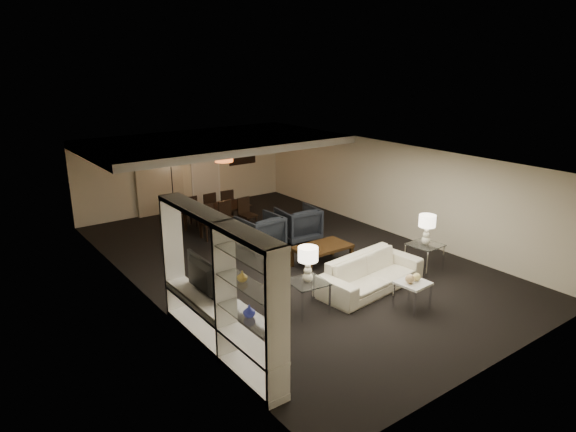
# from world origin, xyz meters

# --- Properties ---
(floor) EXTENTS (11.00, 11.00, 0.00)m
(floor) POSITION_xyz_m (0.00, 0.00, 0.00)
(floor) COLOR black
(floor) RESTS_ON ground
(ceiling) EXTENTS (7.00, 11.00, 0.02)m
(ceiling) POSITION_xyz_m (0.00, 0.00, 2.50)
(ceiling) COLOR silver
(ceiling) RESTS_ON ground
(wall_back) EXTENTS (7.00, 0.02, 2.50)m
(wall_back) POSITION_xyz_m (0.00, 5.50, 1.25)
(wall_back) COLOR beige
(wall_back) RESTS_ON ground
(wall_front) EXTENTS (7.00, 0.02, 2.50)m
(wall_front) POSITION_xyz_m (0.00, -5.50, 1.25)
(wall_front) COLOR beige
(wall_front) RESTS_ON ground
(wall_left) EXTENTS (0.02, 11.00, 2.50)m
(wall_left) POSITION_xyz_m (-3.50, 0.00, 1.25)
(wall_left) COLOR beige
(wall_left) RESTS_ON ground
(wall_right) EXTENTS (0.02, 11.00, 2.50)m
(wall_right) POSITION_xyz_m (3.50, 0.00, 1.25)
(wall_right) COLOR beige
(wall_right) RESTS_ON ground
(ceiling_soffit) EXTENTS (7.00, 4.00, 0.20)m
(ceiling_soffit) POSITION_xyz_m (0.00, 3.50, 2.40)
(ceiling_soffit) COLOR silver
(ceiling_soffit) RESTS_ON ceiling
(curtains) EXTENTS (1.50, 0.12, 2.40)m
(curtains) POSITION_xyz_m (-0.90, 5.42, 1.20)
(curtains) COLOR beige
(curtains) RESTS_ON wall_back
(door) EXTENTS (0.90, 0.05, 2.10)m
(door) POSITION_xyz_m (0.70, 5.47, 1.05)
(door) COLOR silver
(door) RESTS_ON wall_back
(painting) EXTENTS (0.95, 0.04, 0.65)m
(painting) POSITION_xyz_m (2.10, 5.46, 1.55)
(painting) COLOR #142D38
(painting) RESTS_ON wall_back
(media_unit) EXTENTS (0.38, 3.40, 2.35)m
(media_unit) POSITION_xyz_m (-3.31, -2.60, 1.18)
(media_unit) COLOR white
(media_unit) RESTS_ON wall_left
(pendant_light) EXTENTS (0.52, 0.52, 0.24)m
(pendant_light) POSITION_xyz_m (0.30, 3.50, 1.92)
(pendant_light) COLOR #D8591E
(pendant_light) RESTS_ON ceiling_soffit
(sofa) EXTENTS (2.52, 1.20, 0.71)m
(sofa) POSITION_xyz_m (0.44, -2.34, 0.36)
(sofa) COLOR beige
(sofa) RESTS_ON floor
(coffee_table) EXTENTS (1.34, 0.79, 0.48)m
(coffee_table) POSITION_xyz_m (0.44, -0.74, 0.24)
(coffee_table) COLOR black
(coffee_table) RESTS_ON floor
(armchair_left) EXTENTS (1.01, 1.04, 0.91)m
(armchair_left) POSITION_xyz_m (-0.16, 0.96, 0.45)
(armchair_left) COLOR black
(armchair_left) RESTS_ON floor
(armchair_right) EXTENTS (1.07, 1.10, 0.91)m
(armchair_right) POSITION_xyz_m (1.04, 0.96, 0.45)
(armchair_right) COLOR black
(armchair_right) RESTS_ON floor
(side_table_left) EXTENTS (0.74, 0.74, 0.62)m
(side_table_left) POSITION_xyz_m (-1.26, -2.34, 0.31)
(side_table_left) COLOR white
(side_table_left) RESTS_ON floor
(side_table_right) EXTENTS (0.70, 0.70, 0.62)m
(side_table_right) POSITION_xyz_m (2.14, -2.34, 0.31)
(side_table_right) COLOR silver
(side_table_right) RESTS_ON floor
(table_lamp_left) EXTENTS (0.40, 0.40, 0.69)m
(table_lamp_left) POSITION_xyz_m (-1.26, -2.34, 0.97)
(table_lamp_left) COLOR #F1E9CB
(table_lamp_left) RESTS_ON side_table_left
(table_lamp_right) EXTENTS (0.41, 0.41, 0.69)m
(table_lamp_right) POSITION_xyz_m (2.14, -2.34, 0.97)
(table_lamp_right) COLOR beige
(table_lamp_right) RESTS_ON side_table_right
(marble_table) EXTENTS (0.60, 0.60, 0.56)m
(marble_table) POSITION_xyz_m (0.44, -3.44, 0.28)
(marble_table) COLOR white
(marble_table) RESTS_ON floor
(gold_gourd_a) EXTENTS (0.18, 0.18, 0.18)m
(gold_gourd_a) POSITION_xyz_m (0.34, -3.44, 0.65)
(gold_gourd_a) COLOR tan
(gold_gourd_a) RESTS_ON marble_table
(gold_gourd_b) EXTENTS (0.16, 0.16, 0.16)m
(gold_gourd_b) POSITION_xyz_m (0.54, -3.44, 0.63)
(gold_gourd_b) COLOR #E8D07B
(gold_gourd_b) RESTS_ON marble_table
(television) EXTENTS (1.12, 0.15, 0.64)m
(television) POSITION_xyz_m (-3.28, -1.84, 1.07)
(television) COLOR black
(television) RESTS_ON media_unit
(vase_blue) EXTENTS (0.18, 0.18, 0.19)m
(vase_blue) POSITION_xyz_m (-3.31, -3.55, 1.15)
(vase_blue) COLOR #2A33B6
(vase_blue) RESTS_ON media_unit
(vase_amber) EXTENTS (0.16, 0.16, 0.16)m
(vase_amber) POSITION_xyz_m (-3.31, -3.38, 1.64)
(vase_amber) COLOR gold
(vase_amber) RESTS_ON media_unit
(floor_speaker) EXTENTS (0.14, 0.14, 0.98)m
(floor_speaker) POSITION_xyz_m (-2.17, -0.74, 0.49)
(floor_speaker) COLOR black
(floor_speaker) RESTS_ON floor
(dining_table) EXTENTS (1.85, 1.13, 0.62)m
(dining_table) POSITION_xyz_m (-0.20, 3.08, 0.31)
(dining_table) COLOR black
(dining_table) RESTS_ON floor
(chair_nl) EXTENTS (0.46, 0.46, 0.93)m
(chair_nl) POSITION_xyz_m (-0.80, 2.43, 0.46)
(chair_nl) COLOR black
(chair_nl) RESTS_ON floor
(chair_nm) EXTENTS (0.47, 0.47, 0.93)m
(chair_nm) POSITION_xyz_m (-0.20, 2.43, 0.46)
(chair_nm) COLOR black
(chair_nm) RESTS_ON floor
(chair_nr) EXTENTS (0.48, 0.48, 0.93)m
(chair_nr) POSITION_xyz_m (0.40, 2.43, 0.46)
(chair_nr) COLOR black
(chair_nr) RESTS_ON floor
(chair_fl) EXTENTS (0.45, 0.45, 0.93)m
(chair_fl) POSITION_xyz_m (-0.80, 3.73, 0.46)
(chair_fl) COLOR black
(chair_fl) RESTS_ON floor
(chair_fm) EXTENTS (0.46, 0.46, 0.93)m
(chair_fm) POSITION_xyz_m (-0.20, 3.73, 0.46)
(chair_fm) COLOR black
(chair_fm) RESTS_ON floor
(chair_fr) EXTENTS (0.45, 0.45, 0.93)m
(chair_fr) POSITION_xyz_m (0.40, 3.73, 0.46)
(chair_fr) COLOR black
(chair_fr) RESTS_ON floor
(floor_lamp) EXTENTS (0.31, 0.31, 1.84)m
(floor_lamp) POSITION_xyz_m (-0.59, 5.20, 0.92)
(floor_lamp) COLOR black
(floor_lamp) RESTS_ON floor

